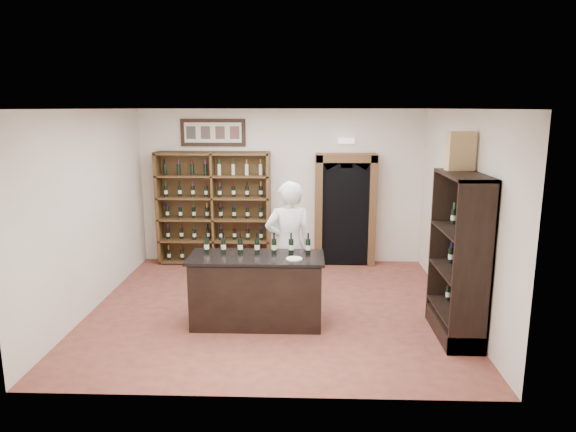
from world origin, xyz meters
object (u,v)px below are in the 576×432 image
object	(u,v)px
tasting_counter	(257,291)
side_cabinet	(459,282)
wine_shelf	(214,208)
counter_bottle_0	(206,245)
wine_crate	(460,151)
shopkeeper	(289,246)

from	to	relation	value
tasting_counter	side_cabinet	size ratio (longest dim) A/B	0.85
wine_shelf	counter_bottle_0	world-z (taller)	wine_shelf
counter_bottle_0	wine_crate	xyz separation A→B (m)	(3.44, -0.10, 1.35)
wine_shelf	counter_bottle_0	size ratio (longest dim) A/B	7.33
side_cabinet	wine_crate	bearing A→B (deg)	90.77
counter_bottle_0	side_cabinet	world-z (taller)	side_cabinet
tasting_counter	counter_bottle_0	size ratio (longest dim) A/B	6.27
counter_bottle_0	wine_crate	bearing A→B (deg)	-1.74
counter_bottle_0	shopkeeper	distance (m)	1.25
tasting_counter	shopkeeper	bearing A→B (deg)	54.09
side_cabinet	wine_shelf	bearing A→B (deg)	139.79
wine_crate	counter_bottle_0	bearing A→B (deg)	169.62
tasting_counter	wine_crate	world-z (taller)	wine_crate
wine_shelf	shopkeeper	world-z (taller)	wine_shelf
wine_shelf	counter_bottle_0	xyz separation A→B (m)	(0.38, -2.79, 0.01)
wine_crate	tasting_counter	bearing A→B (deg)	172.27
wine_shelf	counter_bottle_0	bearing A→B (deg)	-82.23
shopkeeper	wine_crate	size ratio (longest dim) A/B	3.84
tasting_counter	shopkeeper	size ratio (longest dim) A/B	0.95
tasting_counter	wine_crate	bearing A→B (deg)	0.90
wine_shelf	side_cabinet	bearing A→B (deg)	-40.21
wine_shelf	tasting_counter	distance (m)	3.19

